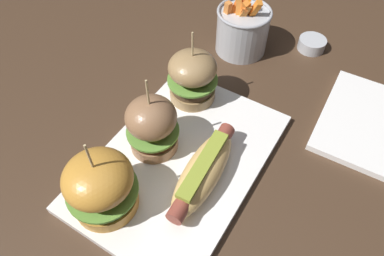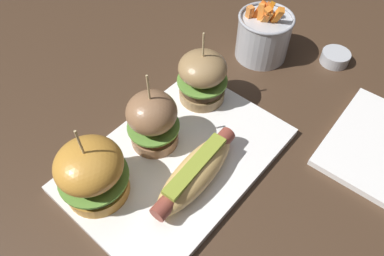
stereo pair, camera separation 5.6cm
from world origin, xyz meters
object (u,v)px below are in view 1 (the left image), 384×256
object	(u,v)px
hot_dog	(203,171)
slider_right	(192,77)
slider_left	(101,186)
sauce_ramekin	(312,44)
slider_center	(152,125)
fries_bucket	(242,29)
side_plate	(384,129)
platter_main	(181,161)

from	to	relation	value
hot_dog	slider_right	xyz separation A→B (m)	(0.14, 0.11, 0.02)
slider_left	hot_dog	bearing A→B (deg)	-42.67
hot_dog	sauce_ramekin	distance (m)	0.41
slider_center	fries_bucket	distance (m)	0.31
fries_bucket	side_plate	size ratio (longest dim) A/B	0.59
fries_bucket	slider_center	bearing A→B (deg)	-179.86
slider_left	slider_right	size ratio (longest dim) A/B	1.01
side_plate	fries_bucket	bearing A→B (deg)	77.42
platter_main	sauce_ramekin	world-z (taller)	sauce_ramekin
slider_right	side_plate	distance (m)	0.34
slider_left	fries_bucket	xyz separation A→B (m)	(0.43, 0.00, -0.01)
slider_right	fries_bucket	world-z (taller)	slider_right
platter_main	fries_bucket	xyz separation A→B (m)	(0.31, 0.05, 0.04)
platter_main	fries_bucket	bearing A→B (deg)	9.31
hot_dog	slider_left	bearing A→B (deg)	137.33
slider_center	sauce_ramekin	bearing A→B (deg)	-18.08
platter_main	side_plate	size ratio (longest dim) A/B	1.67
slider_center	sauce_ramekin	xyz separation A→B (m)	(0.39, -0.13, -0.05)
platter_main	hot_dog	size ratio (longest dim) A/B	1.97
side_plate	slider_center	bearing A→B (deg)	127.66
platter_main	side_plate	world-z (taller)	platter_main
slider_left	fries_bucket	size ratio (longest dim) A/B	1.15
slider_left	side_plate	world-z (taller)	slider_left
side_plate	sauce_ramekin	bearing A→B (deg)	51.06
platter_main	sauce_ramekin	size ratio (longest dim) A/B	6.17
slider_center	side_plate	world-z (taller)	slider_center
sauce_ramekin	side_plate	xyz separation A→B (m)	(-0.15, -0.19, -0.01)
slider_right	sauce_ramekin	xyz separation A→B (m)	(0.26, -0.13, -0.05)
hot_dog	slider_center	size ratio (longest dim) A/B	1.23
fries_bucket	sauce_ramekin	xyz separation A→B (m)	(0.08, -0.13, -0.04)
hot_dog	slider_right	bearing A→B (deg)	36.73
slider_left	slider_center	size ratio (longest dim) A/B	0.98
hot_dog	platter_main	bearing A→B (deg)	73.36
slider_right	side_plate	xyz separation A→B (m)	(0.11, -0.32, -0.06)
slider_left	slider_right	distance (m)	0.25
slider_center	slider_right	world-z (taller)	slider_center
hot_dog	side_plate	bearing A→B (deg)	-39.71
hot_dog	slider_center	bearing A→B (deg)	81.72
hot_dog	fries_bucket	xyz separation A→B (m)	(0.33, 0.10, 0.01)
slider_right	slider_center	bearing A→B (deg)	-177.41
hot_dog	slider_center	distance (m)	0.11
slider_center	slider_right	size ratio (longest dim) A/B	1.03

